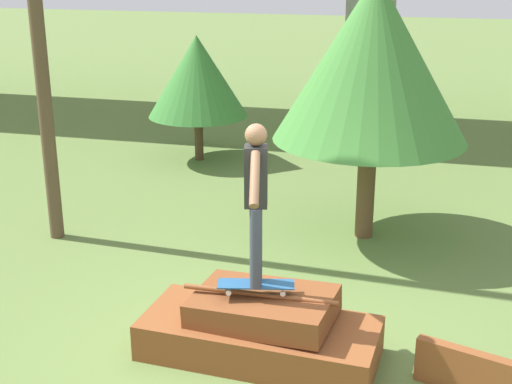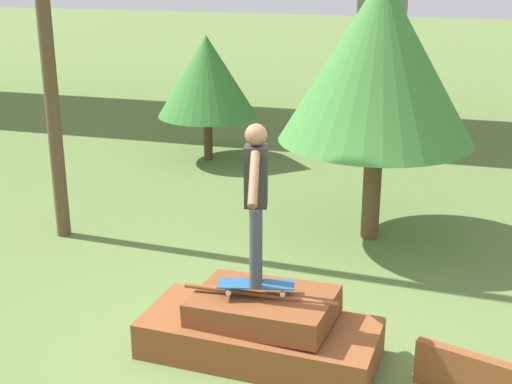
% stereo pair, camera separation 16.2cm
% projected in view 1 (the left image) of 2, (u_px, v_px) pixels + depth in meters
% --- Properties ---
extents(ground_plane, '(80.00, 80.00, 0.00)m').
position_uv_depth(ground_plane, '(260.00, 355.00, 7.42)').
color(ground_plane, olive).
extents(scrap_pile, '(2.48, 1.18, 0.72)m').
position_uv_depth(scrap_pile, '(261.00, 330.00, 7.34)').
color(scrap_pile, brown).
rests_on(scrap_pile, ground_plane).
extents(scrap_plank_loose, '(0.91, 0.40, 0.46)m').
position_uv_depth(scrap_plank_loose, '(463.00, 371.00, 6.73)').
color(scrap_plank_loose, brown).
rests_on(scrap_plank_loose, ground_plane).
extents(skateboard, '(0.81, 0.39, 0.09)m').
position_uv_depth(skateboard, '(256.00, 285.00, 7.19)').
color(skateboard, '#23517F').
rests_on(skateboard, scrap_pile).
extents(skater, '(0.34, 1.17, 1.65)m').
position_uv_depth(skater, '(256.00, 194.00, 6.87)').
color(skater, '#383D4C').
rests_on(skater, skateboard).
extents(tree_behind_left, '(2.71, 2.71, 3.73)m').
position_uv_depth(tree_behind_left, '(373.00, 59.00, 9.67)').
color(tree_behind_left, brown).
rests_on(tree_behind_left, ground_plane).
extents(tree_behind_right, '(1.94, 1.94, 2.46)m').
position_uv_depth(tree_behind_right, '(197.00, 76.00, 13.77)').
color(tree_behind_right, '#4C3823').
rests_on(tree_behind_right, ground_plane).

